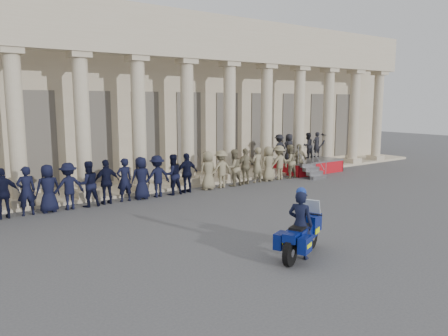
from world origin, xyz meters
TOP-DOWN VIEW (x-y plane):
  - ground at (0.00, 0.00)m, footprint 90.00×90.00m
  - building at (-0.00, 14.74)m, footprint 40.00×12.50m
  - officer_rank at (-1.47, 6.77)m, footprint 20.28×0.71m
  - reviewing_stand at (9.49, 7.91)m, footprint 5.02×3.78m
  - motorcycle at (-1.41, -2.43)m, footprint 2.19×1.37m
  - rider at (-1.53, -2.49)m, footprint 0.69×0.81m

SIDE VIEW (x-z plane):
  - ground at x=0.00m, z-range 0.00..0.00m
  - motorcycle at x=-1.41m, z-range -0.10..1.39m
  - officer_rank at x=-1.47m, z-range 0.00..1.88m
  - rider at x=-1.53m, z-range -0.01..1.97m
  - reviewing_stand at x=9.49m, z-range 0.13..2.48m
  - building at x=0.00m, z-range 0.02..9.02m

